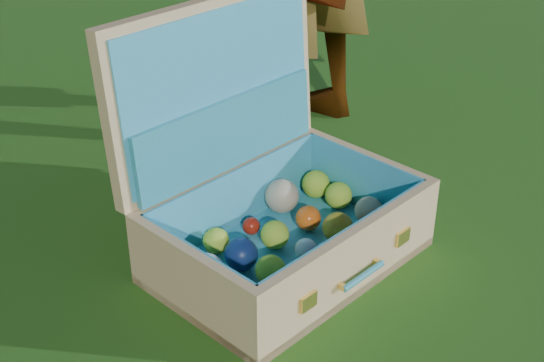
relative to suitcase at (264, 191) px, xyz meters
The scene contains 2 objects.
ground 0.31m from the suitcase, 81.79° to the right, with size 60.00×60.00×0.00m, color #215114.
suitcase is the anchor object (origin of this frame).
Camera 1 is at (-0.80, -1.23, 1.16)m, focal length 50.00 mm.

